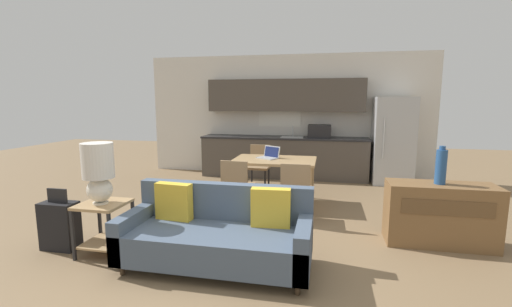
# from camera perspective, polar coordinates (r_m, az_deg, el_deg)

# --- Properties ---
(ground_plane) EXTENTS (20.00, 20.00, 0.00)m
(ground_plane) POSITION_cam_1_polar(r_m,az_deg,el_deg) (3.69, -4.32, -18.38)
(ground_plane) COLOR #7F6647
(wall_back) EXTENTS (6.40, 0.07, 2.70)m
(wall_back) POSITION_cam_1_polar(r_m,az_deg,el_deg) (7.85, 4.97, 6.33)
(wall_back) COLOR silver
(wall_back) RESTS_ON ground_plane
(kitchen_counter) EXTENTS (3.63, 0.65, 2.15)m
(kitchen_counter) POSITION_cam_1_polar(r_m,az_deg,el_deg) (7.59, 4.76, 2.39)
(kitchen_counter) COLOR #4C443D
(kitchen_counter) RESTS_ON ground_plane
(refrigerator) EXTENTS (0.77, 0.79, 1.76)m
(refrigerator) POSITION_cam_1_polar(r_m,az_deg,el_deg) (7.52, 21.79, 2.02)
(refrigerator) COLOR #B7BABC
(refrigerator) RESTS_ON ground_plane
(dining_table) EXTENTS (1.33, 0.90, 0.74)m
(dining_table) POSITION_cam_1_polar(r_m,az_deg,el_deg) (5.62, 3.10, -1.62)
(dining_table) COLOR tan
(dining_table) RESTS_ON ground_plane
(couch) EXTENTS (1.91, 0.80, 0.81)m
(couch) POSITION_cam_1_polar(r_m,az_deg,el_deg) (3.64, -6.31, -13.17)
(couch) COLOR #3D2D1E
(couch) RESTS_ON ground_plane
(side_table) EXTENTS (0.48, 0.48, 0.58)m
(side_table) POSITION_cam_1_polar(r_m,az_deg,el_deg) (4.18, -24.02, -10.02)
(side_table) COLOR tan
(side_table) RESTS_ON ground_plane
(table_lamp) EXTENTS (0.33, 0.33, 0.66)m
(table_lamp) POSITION_cam_1_polar(r_m,az_deg,el_deg) (4.02, -24.80, -2.52)
(table_lamp) COLOR silver
(table_lamp) RESTS_ON side_table
(credenza) EXTENTS (1.20, 0.46, 0.73)m
(credenza) POSITION_cam_1_polar(r_m,az_deg,el_deg) (4.61, 28.30, -8.91)
(credenza) COLOR brown
(credenza) RESTS_ON ground_plane
(vase) EXTENTS (0.12, 0.12, 0.44)m
(vase) POSITION_cam_1_polar(r_m,az_deg,el_deg) (4.47, 28.45, -1.90)
(vase) COLOR #234C84
(vase) RESTS_ON credenza
(dining_chair_far_left) EXTENTS (0.43, 0.43, 0.85)m
(dining_chair_far_left) POSITION_cam_1_polar(r_m,az_deg,el_deg) (6.53, 0.50, -1.81)
(dining_chair_far_left) COLOR #997A56
(dining_chair_far_left) RESTS_ON ground_plane
(dining_chair_near_right) EXTENTS (0.42, 0.42, 0.85)m
(dining_chair_near_right) POSITION_cam_1_polar(r_m,az_deg,el_deg) (4.80, 6.65, -5.74)
(dining_chair_near_right) COLOR #997A56
(dining_chair_near_right) RESTS_ON ground_plane
(dining_chair_near_left) EXTENTS (0.45, 0.45, 0.85)m
(dining_chair_near_left) POSITION_cam_1_polar(r_m,az_deg,el_deg) (5.01, -3.16, -5.09)
(dining_chair_near_left) COLOR #997A56
(dining_chair_near_left) RESTS_ON ground_plane
(laptop) EXTENTS (0.41, 0.38, 0.20)m
(laptop) POSITION_cam_1_polar(r_m,az_deg,el_deg) (5.69, 2.21, -0.30)
(laptop) COLOR #B7BABC
(laptop) RESTS_ON dining_table
(suitcase) EXTENTS (0.40, 0.22, 0.71)m
(suitcase) POSITION_cam_1_polar(r_m,az_deg,el_deg) (4.57, -29.88, -10.31)
(suitcase) COLOR black
(suitcase) RESTS_ON ground_plane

